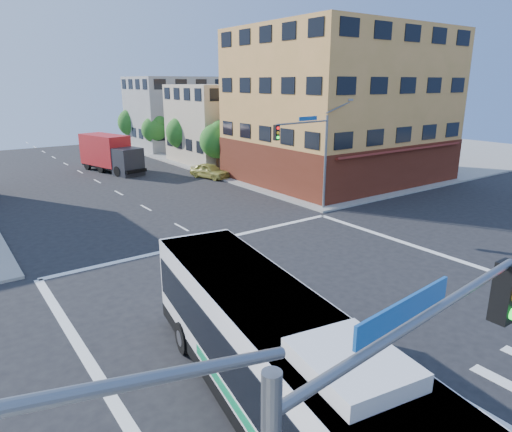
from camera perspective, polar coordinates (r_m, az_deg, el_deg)
ground at (r=20.63m, az=7.41°, el=-10.41°), size 120.00×120.00×0.00m
sidewalk_ne at (r=68.55m, az=9.06°, el=8.49°), size 50.00×50.00×0.15m
corner_building_ne at (r=45.77m, az=10.42°, el=11.91°), size 18.10×15.44×14.00m
building_east_near at (r=56.07m, az=-3.52°, el=11.50°), size 12.06×10.06×9.00m
building_east_far at (r=68.26m, az=-9.97°, el=12.58°), size 12.06×10.06×10.00m
signal_mast_ne at (r=32.68m, az=6.77°, el=8.76°), size 7.91×1.13×8.07m
street_tree_a at (r=48.38m, az=-4.78°, el=9.61°), size 3.60×3.60×5.53m
street_tree_b at (r=55.34m, az=-9.13°, el=10.48°), size 3.80×3.80×5.79m
street_tree_c at (r=62.59m, az=-12.48°, el=10.70°), size 3.40×3.40×5.29m
street_tree_d at (r=69.95m, az=-15.18°, el=11.43°), size 4.00×4.00×6.03m
transit_bus at (r=13.27m, az=2.30°, el=-17.21°), size 4.93×13.54×3.93m
box_truck at (r=51.38m, az=-17.70°, el=7.36°), size 4.47×8.93×3.86m
parked_car at (r=46.05m, az=-5.82°, el=5.64°), size 2.90×4.64×1.47m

